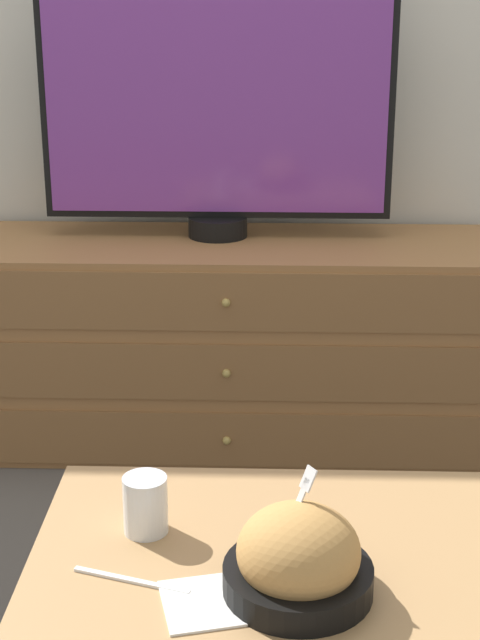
% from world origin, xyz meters
% --- Properties ---
extents(ground_plane, '(12.00, 12.00, 0.00)m').
position_xyz_m(ground_plane, '(0.00, 0.00, 0.00)').
color(ground_plane, '#56514C').
extents(dresser, '(1.57, 0.50, 0.62)m').
position_xyz_m(dresser, '(0.07, -0.27, 0.31)').
color(dresser, '#9E6B3D').
rests_on(dresser, ground_plane).
extents(tv, '(1.01, 0.17, 0.75)m').
position_xyz_m(tv, '(0.04, -0.20, 1.00)').
color(tv, black).
rests_on(tv, dresser).
extents(coffee_table, '(0.82, 0.57, 0.46)m').
position_xyz_m(coffee_table, '(0.22, -1.63, 0.38)').
color(coffee_table, tan).
rests_on(coffee_table, ground_plane).
extents(takeout_bowl, '(0.23, 0.23, 0.19)m').
position_xyz_m(takeout_bowl, '(0.24, -1.74, 0.51)').
color(takeout_bowl, black).
rests_on(takeout_bowl, coffee_table).
extents(drink_cup, '(0.08, 0.08, 0.10)m').
position_xyz_m(drink_cup, '(-0.01, -1.57, 0.50)').
color(drink_cup, beige).
rests_on(drink_cup, coffee_table).
extents(napkin, '(0.16, 0.16, 0.00)m').
position_xyz_m(napkin, '(0.11, -1.77, 0.46)').
color(napkin, white).
rests_on(napkin, coffee_table).
extents(knife, '(0.19, 0.07, 0.01)m').
position_xyz_m(knife, '(-0.02, -1.72, 0.46)').
color(knife, white).
rests_on(knife, coffee_table).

